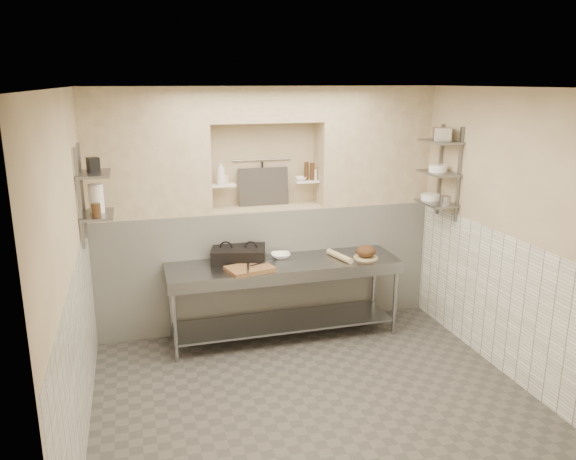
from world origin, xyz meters
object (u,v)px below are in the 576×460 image
object	(u,v)px
bread_loaf	(366,251)
panini_press	(239,254)
jug_left	(96,198)
rolling_pin	(339,256)
mixing_bowl	(281,256)
cutting_board	(250,269)
bowl_alcove	(301,179)
prep_table	(284,284)
bottle_soap	(221,173)

from	to	relation	value
bread_loaf	panini_press	bearing A→B (deg)	168.66
panini_press	bread_loaf	size ratio (longest dim) A/B	3.03
panini_press	jug_left	world-z (taller)	jug_left
rolling_pin	bread_loaf	size ratio (longest dim) A/B	1.97
panini_press	mixing_bowl	distance (m)	0.48
cutting_board	bread_loaf	xyz separation A→B (m)	(1.36, 0.07, 0.06)
rolling_pin	bowl_alcove	distance (m)	1.04
panini_press	bowl_alcove	world-z (taller)	bowl_alcove
cutting_board	rolling_pin	size ratio (longest dim) A/B	1.08
rolling_pin	panini_press	bearing A→B (deg)	168.36
cutting_board	jug_left	distance (m)	1.70
prep_table	bowl_alcove	xyz separation A→B (m)	(0.36, 0.56, 1.09)
bread_loaf	bottle_soap	xyz separation A→B (m)	(-1.53, 0.66, 0.86)
mixing_bowl	prep_table	bearing A→B (deg)	-91.89
prep_table	bowl_alcove	world-z (taller)	bowl_alcove
prep_table	jug_left	xyz separation A→B (m)	(-1.91, -0.08, 1.11)
mixing_bowl	bottle_soap	bearing A→B (deg)	146.95
prep_table	bread_loaf	bearing A→B (deg)	-5.86
bowl_alcove	panini_press	bearing A→B (deg)	-155.70
prep_table	rolling_pin	world-z (taller)	rolling_pin
panini_press	cutting_board	bearing A→B (deg)	-67.78
mixing_bowl	bread_loaf	xyz separation A→B (m)	(0.93, -0.27, 0.06)
cutting_board	bottle_soap	world-z (taller)	bottle_soap
rolling_pin	mixing_bowl	bearing A→B (deg)	161.06
rolling_pin	bottle_soap	size ratio (longest dim) A/B	1.63
mixing_bowl	rolling_pin	bearing A→B (deg)	-18.94
bread_loaf	jug_left	distance (m)	2.95
bottle_soap	prep_table	bearing A→B (deg)	-43.61
bread_loaf	bottle_soap	size ratio (longest dim) A/B	0.82
panini_press	jug_left	xyz separation A→B (m)	(-1.43, -0.27, 0.77)
prep_table	bottle_soap	bearing A→B (deg)	136.39
panini_press	rolling_pin	distance (m)	1.14
bread_loaf	bottle_soap	distance (m)	1.87
cutting_board	bread_loaf	world-z (taller)	bread_loaf
rolling_pin	bowl_alcove	xyz separation A→B (m)	(-0.28, 0.61, 0.80)
mixing_bowl	cutting_board	bearing A→B (deg)	-141.61
rolling_pin	jug_left	size ratio (longest dim) A/B	1.57
mixing_bowl	jug_left	bearing A→B (deg)	-172.32
mixing_bowl	jug_left	size ratio (longest dim) A/B	0.79
bread_loaf	rolling_pin	bearing A→B (deg)	169.75
panini_press	bottle_soap	world-z (taller)	bottle_soap
cutting_board	mixing_bowl	size ratio (longest dim) A/B	2.14
panini_press	rolling_pin	size ratio (longest dim) A/B	1.54
panini_press	cutting_board	size ratio (longest dim) A/B	1.42
bowl_alcove	jug_left	distance (m)	2.36
mixing_bowl	bowl_alcove	distance (m)	0.96
panini_press	mixing_bowl	size ratio (longest dim) A/B	3.04
rolling_pin	bottle_soap	bearing A→B (deg)	153.79
bottle_soap	bowl_alcove	bearing A→B (deg)	0.08
bottle_soap	jug_left	xyz separation A→B (m)	(-1.32, -0.65, -0.09)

